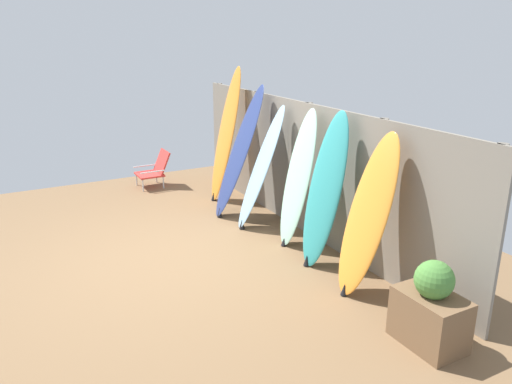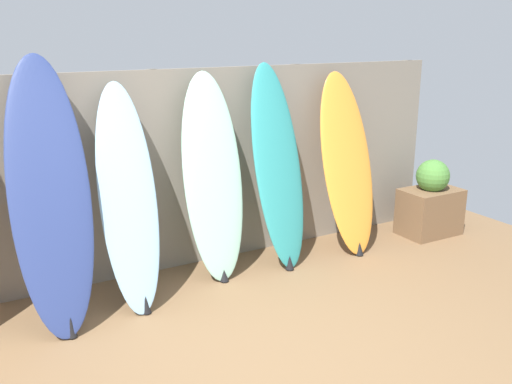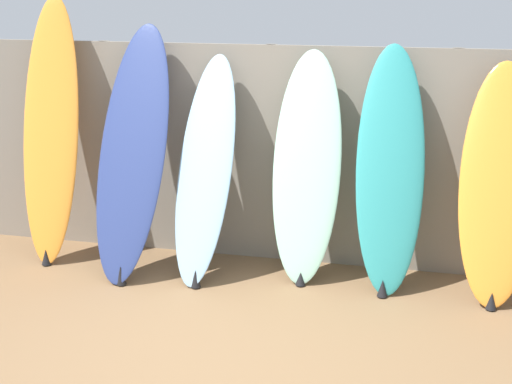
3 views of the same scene
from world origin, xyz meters
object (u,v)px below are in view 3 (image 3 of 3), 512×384
at_px(surfboard_teal_4, 390,172).
at_px(surfboard_seafoam_3, 307,170).
at_px(surfboard_orange_0, 51,133).
at_px(surfboard_orange_5, 499,186).
at_px(surfboard_navy_1, 132,154).
at_px(surfboard_skyblue_2, 205,171).

bearing_deg(surfboard_teal_4, surfboard_seafoam_3, 176.91).
distance_m(surfboard_seafoam_3, surfboard_teal_4, 0.64).
height_order(surfboard_orange_0, surfboard_orange_5, surfboard_orange_0).
distance_m(surfboard_navy_1, surfboard_skyblue_2, 0.60).
height_order(surfboard_navy_1, surfboard_teal_4, surfboard_navy_1).
height_order(surfboard_seafoam_3, surfboard_teal_4, surfboard_teal_4).
bearing_deg(surfboard_navy_1, surfboard_teal_4, 3.56).
bearing_deg(surfboard_skyblue_2, surfboard_orange_0, 175.94).
distance_m(surfboard_skyblue_2, surfboard_orange_5, 2.20).
bearing_deg(surfboard_skyblue_2, surfboard_orange_5, 1.66).
bearing_deg(surfboard_skyblue_2, surfboard_seafoam_3, 8.06).
distance_m(surfboard_navy_1, surfboard_seafoam_3, 1.38).
xyz_separation_m(surfboard_skyblue_2, surfboard_orange_5, (2.19, 0.06, 0.01)).
xyz_separation_m(surfboard_seafoam_3, surfboard_teal_4, (0.63, -0.03, 0.03)).
distance_m(surfboard_orange_0, surfboard_skyblue_2, 1.38).
distance_m(surfboard_orange_0, surfboard_seafoam_3, 2.15).
height_order(surfboard_skyblue_2, surfboard_seafoam_3, surfboard_seafoam_3).
relative_size(surfboard_orange_0, surfboard_orange_5, 1.25).
relative_size(surfboard_navy_1, surfboard_skyblue_2, 1.13).
height_order(surfboard_navy_1, surfboard_skyblue_2, surfboard_navy_1).
bearing_deg(surfboard_orange_0, surfboard_seafoam_3, 0.39).
relative_size(surfboard_teal_4, surfboard_orange_5, 1.06).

